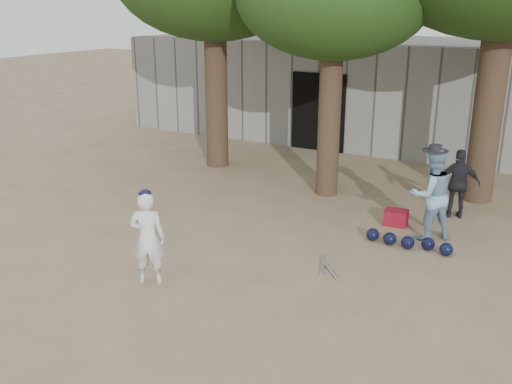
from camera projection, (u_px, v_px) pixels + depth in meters
The scene contains 8 objects.
ground at pixel (195, 257), 9.51m from camera, with size 70.00×70.00×0.00m, color #937C5E.
boy_player at pixel (148, 238), 8.43m from camera, with size 0.53×0.34×1.44m, color white.
spectator_blue at pixel (431, 195), 10.02m from camera, with size 0.80×0.63×1.66m, color #7EA7C3.
spectator_dark at pixel (459, 184), 11.09m from camera, with size 0.80×0.34×1.37m, color black.
red_bag at pixel (396, 218), 10.84m from camera, with size 0.42×0.32×0.30m, color maroon.
back_building at pixel (387, 90), 17.60m from camera, with size 16.00×5.24×3.00m.
helmet_row at pixel (408, 242), 9.83m from camera, with size 1.51×0.34×0.23m.
bat_pile at pixel (327, 267), 9.07m from camera, with size 0.59×0.75×0.06m.
Camera 1 is at (5.15, -7.08, 4.00)m, focal length 40.00 mm.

